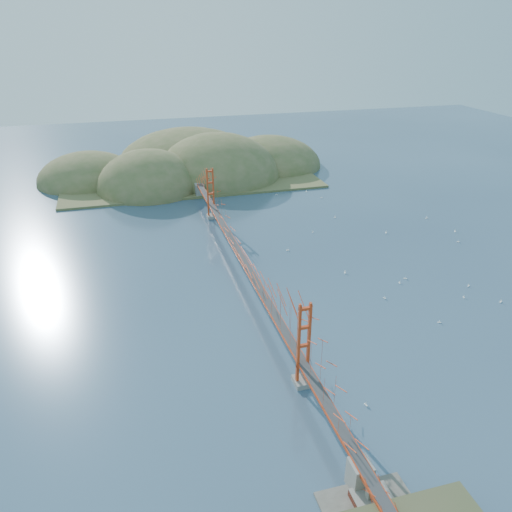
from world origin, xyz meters
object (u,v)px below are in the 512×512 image
object	(u,v)px
fort	(371,497)
sailboat_1	(405,278)
sailboat_2	(439,322)
bridge	(243,240)
sailboat_0	(400,282)

from	to	relation	value
fort	sailboat_1	size ratio (longest dim) A/B	5.30
sailboat_2	bridge	bearing A→B (deg)	137.71
fort	sailboat_2	xyz separation A→B (m)	(24.47, 25.36, -0.52)
bridge	sailboat_0	world-z (taller)	bridge
fort	sailboat_2	size ratio (longest dim) A/B	6.01
fort	sailboat_1	distance (m)	47.61
fort	sailboat_0	xyz separation A→B (m)	(25.15, 38.14, -0.52)
sailboat_0	sailboat_1	size ratio (longest dim) A/B	0.89
sailboat_0	fort	bearing A→B (deg)	-123.41
sailboat_0	sailboat_2	size ratio (longest dim) A/B	1.01
bridge	sailboat_2	size ratio (longest dim) A/B	153.39
bridge	sailboat_2	world-z (taller)	bridge
bridge	sailboat_1	distance (m)	29.50
fort	sailboat_1	world-z (taller)	fort
sailboat_1	fort	bearing A→B (deg)	-124.45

